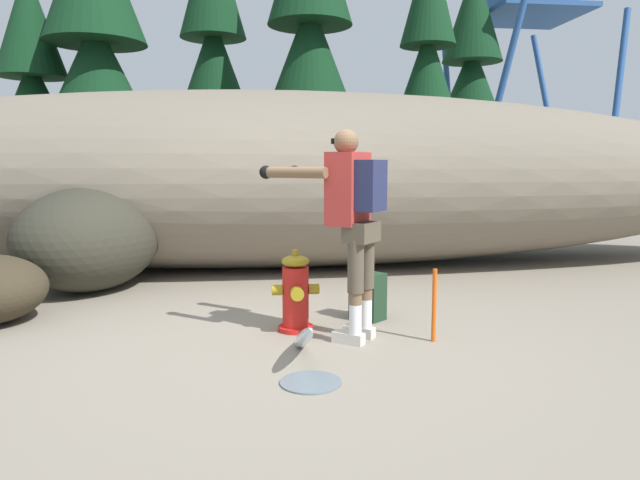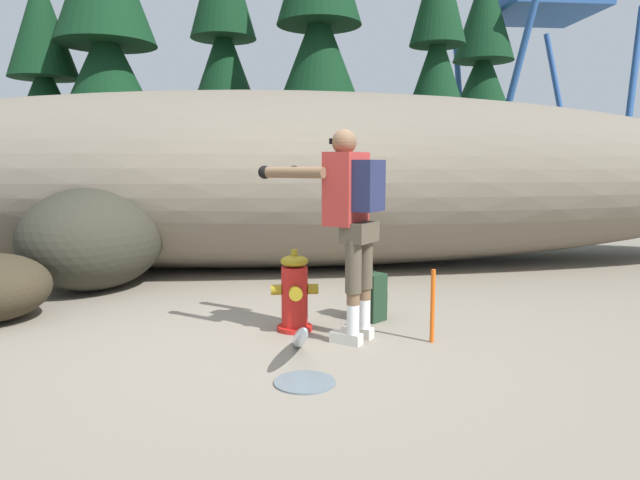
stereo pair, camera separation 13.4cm
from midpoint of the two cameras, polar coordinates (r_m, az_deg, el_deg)
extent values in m
cube|color=gray|center=(4.76, -1.73, -10.20)|extent=(56.00, 56.00, 0.04)
ellipsoid|color=#756B5B|center=(8.09, -3.47, 6.01)|extent=(15.16, 3.20, 2.44)
cylinder|color=red|center=(5.03, -1.76, -8.76)|extent=(0.31, 0.31, 0.04)
cylinder|color=red|center=(4.96, -1.77, -5.66)|extent=(0.23, 0.23, 0.52)
ellipsoid|color=#9E8419|center=(4.90, -1.79, -2.12)|extent=(0.24, 0.24, 0.10)
cylinder|color=#9E8419|center=(4.88, -1.79, -1.25)|extent=(0.06, 0.06, 0.05)
cylinder|color=#9E8419|center=(4.94, -3.62, -4.98)|extent=(0.09, 0.09, 0.09)
cylinder|color=#9E8419|center=(4.96, 0.06, -4.92)|extent=(0.09, 0.09, 0.09)
cylinder|color=#9E8419|center=(4.79, -1.65, -5.36)|extent=(0.11, 0.09, 0.11)
ellipsoid|color=silver|center=(4.33, -1.14, -9.84)|extent=(0.10, 1.10, 0.54)
cylinder|color=slate|center=(3.88, -0.51, -14.00)|extent=(0.41, 0.41, 0.01)
cube|color=beige|center=(4.67, 3.47, -9.75)|extent=(0.27, 0.24, 0.09)
cylinder|color=white|center=(4.59, 4.15, -7.89)|extent=(0.10, 0.10, 0.24)
cylinder|color=brown|center=(4.55, 4.17, -5.86)|extent=(0.10, 0.10, 0.09)
cylinder|color=brown|center=(4.50, 4.20, -2.66)|extent=(0.13, 0.13, 0.42)
cube|color=beige|center=(4.84, 4.58, -9.13)|extent=(0.27, 0.24, 0.09)
cylinder|color=white|center=(4.77, 5.25, -7.33)|extent=(0.10, 0.10, 0.24)
cylinder|color=brown|center=(4.73, 5.27, -5.37)|extent=(0.10, 0.10, 0.09)
cylinder|color=brown|center=(4.68, 5.31, -2.28)|extent=(0.13, 0.13, 0.42)
cube|color=brown|center=(4.55, 4.80, 0.78)|extent=(0.35, 0.38, 0.16)
cube|color=#B2332D|center=(4.58, 3.46, 5.12)|extent=(0.41, 0.43, 0.58)
cube|color=#23284C|center=(4.49, 5.74, 5.41)|extent=(0.30, 0.32, 0.40)
sphere|color=brown|center=(4.59, 3.28, 9.75)|extent=(0.20, 0.20, 0.20)
cube|color=black|center=(4.63, 2.33, 9.80)|extent=(0.11, 0.13, 0.04)
cylinder|color=brown|center=(4.57, -1.95, 6.76)|extent=(0.52, 0.42, 0.09)
sphere|color=black|center=(4.72, -4.72, 6.76)|extent=(0.11, 0.11, 0.11)
cylinder|color=brown|center=(4.95, 0.84, 6.82)|extent=(0.52, 0.42, 0.09)
sphere|color=black|center=(5.09, -1.81, 6.83)|extent=(0.11, 0.11, 0.11)
cube|color=#1E3823|center=(5.34, 5.52, -5.59)|extent=(0.35, 0.36, 0.44)
cube|color=#1E3823|center=(5.46, 6.38, -6.04)|extent=(0.18, 0.20, 0.20)
torus|color=black|center=(5.30, 5.55, -3.06)|extent=(0.10, 0.10, 0.02)
cube|color=black|center=(5.31, 4.04, -5.66)|extent=(0.05, 0.06, 0.37)
cube|color=black|center=(5.21, 5.42, -5.94)|extent=(0.05, 0.06, 0.37)
ellipsoid|color=#313026|center=(7.02, -21.08, 0.17)|extent=(2.07, 2.27, 1.19)
cylinder|color=#47331E|center=(12.98, -24.90, 2.81)|extent=(0.25, 0.25, 1.05)
cone|color=#0F3319|center=(12.98, -25.34, 10.68)|extent=(2.09, 2.09, 2.52)
cone|color=#0F3319|center=(13.24, -25.82, 18.86)|extent=(1.36, 1.36, 2.10)
cylinder|color=#47331E|center=(12.11, -19.57, 2.84)|extent=(0.36, 0.36, 1.07)
cone|color=#0F3319|center=(12.14, -20.02, 12.89)|extent=(2.96, 2.96, 3.19)
cylinder|color=#47331E|center=(14.31, -9.03, 4.94)|extent=(0.29, 0.29, 1.62)
cone|color=#0F3319|center=(14.42, -9.24, 14.86)|extent=(2.41, 2.41, 3.36)
cylinder|color=#47331E|center=(12.75, 0.21, 4.23)|extent=(0.34, 0.34, 1.40)
cone|color=#0F3319|center=(12.85, 0.22, 15.44)|extent=(2.82, 2.82, 3.60)
cylinder|color=#47331E|center=(12.73, 11.56, 4.64)|extent=(0.22, 0.22, 1.65)
cone|color=#0F3319|center=(12.81, 11.83, 14.48)|extent=(1.83, 1.83, 2.73)
cylinder|color=#47331E|center=(15.62, 15.79, 4.94)|extent=(0.28, 0.28, 1.62)
cone|color=#0F3319|center=(15.69, 16.09, 13.25)|extent=(2.36, 2.36, 2.93)
cone|color=#0F3319|center=(16.07, 16.39, 21.05)|extent=(1.53, 1.53, 2.44)
cylinder|color=#285193|center=(18.68, 23.28, 10.61)|extent=(1.09, 1.09, 5.31)
cylinder|color=#285193|center=(17.42, 14.14, 11.26)|extent=(1.09, 1.09, 5.31)
cylinder|color=#285193|center=(16.03, 28.69, 10.92)|extent=(1.09, 1.09, 5.31)
cylinder|color=#285193|center=(14.55, 18.33, 11.90)|extent=(1.09, 1.09, 5.31)
torus|color=#285193|center=(16.60, 21.12, 11.18)|extent=(3.32, 3.32, 0.10)
cube|color=#285193|center=(17.01, 21.57, 20.28)|extent=(2.48, 2.48, 0.12)
cylinder|color=#E55914|center=(4.73, 11.98, -6.47)|extent=(0.04, 0.04, 0.60)
camera|label=1|loc=(0.07, -89.26, 0.10)|focal=32.06mm
camera|label=2|loc=(0.07, 90.74, -0.10)|focal=32.06mm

